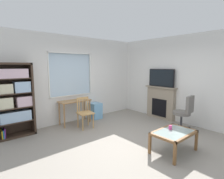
{
  "coord_description": "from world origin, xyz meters",
  "views": [
    {
      "loc": [
        -2.84,
        -2.78,
        1.83
      ],
      "look_at": [
        0.35,
        0.94,
        1.16
      ],
      "focal_mm": 28.2,
      "sensor_mm": 36.0,
      "label": 1
    }
  ],
  "objects_px": {
    "plastic_drawer_unit": "(95,111)",
    "sippy_cup": "(170,127)",
    "office_chair": "(185,111)",
    "bookshelf": "(14,98)",
    "desk_under_window": "(75,104)",
    "fireplace": "(161,102)",
    "tv": "(161,78)",
    "wooden_chair": "(85,112)",
    "coffee_table": "(174,135)"
  },
  "relations": [
    {
      "from": "plastic_drawer_unit",
      "to": "sippy_cup",
      "type": "height_order",
      "value": "same"
    },
    {
      "from": "office_chair",
      "to": "sippy_cup",
      "type": "height_order",
      "value": "office_chair"
    },
    {
      "from": "bookshelf",
      "to": "desk_under_window",
      "type": "height_order",
      "value": "bookshelf"
    },
    {
      "from": "fireplace",
      "to": "tv",
      "type": "distance_m",
      "value": 0.85
    },
    {
      "from": "office_chair",
      "to": "tv",
      "type": "bearing_deg",
      "value": 68.64
    },
    {
      "from": "plastic_drawer_unit",
      "to": "sippy_cup",
      "type": "relative_size",
      "value": 6.02
    },
    {
      "from": "bookshelf",
      "to": "wooden_chair",
      "type": "height_order",
      "value": "bookshelf"
    },
    {
      "from": "fireplace",
      "to": "office_chair",
      "type": "bearing_deg",
      "value": -112.18
    },
    {
      "from": "fireplace",
      "to": "sippy_cup",
      "type": "distance_m",
      "value": 2.34
    },
    {
      "from": "wooden_chair",
      "to": "fireplace",
      "type": "height_order",
      "value": "fireplace"
    },
    {
      "from": "plastic_drawer_unit",
      "to": "wooden_chair",
      "type": "bearing_deg",
      "value": -143.73
    },
    {
      "from": "office_chair",
      "to": "desk_under_window",
      "type": "bearing_deg",
      "value": 129.67
    },
    {
      "from": "bookshelf",
      "to": "plastic_drawer_unit",
      "type": "height_order",
      "value": "bookshelf"
    },
    {
      "from": "desk_under_window",
      "to": "office_chair",
      "type": "xyz_separation_m",
      "value": [
        2.09,
        -2.52,
        -0.07
      ]
    },
    {
      "from": "wooden_chair",
      "to": "coffee_table",
      "type": "relative_size",
      "value": 0.97
    },
    {
      "from": "bookshelf",
      "to": "tv",
      "type": "distance_m",
      "value": 4.47
    },
    {
      "from": "bookshelf",
      "to": "plastic_drawer_unit",
      "type": "relative_size",
      "value": 3.52
    },
    {
      "from": "fireplace",
      "to": "coffee_table",
      "type": "bearing_deg",
      "value": -139.48
    },
    {
      "from": "plastic_drawer_unit",
      "to": "sippy_cup",
      "type": "distance_m",
      "value": 2.96
    },
    {
      "from": "coffee_table",
      "to": "sippy_cup",
      "type": "relative_size",
      "value": 10.32
    },
    {
      "from": "plastic_drawer_unit",
      "to": "coffee_table",
      "type": "height_order",
      "value": "plastic_drawer_unit"
    },
    {
      "from": "bookshelf",
      "to": "plastic_drawer_unit",
      "type": "bearing_deg",
      "value": -1.33
    },
    {
      "from": "tv",
      "to": "sippy_cup",
      "type": "height_order",
      "value": "tv"
    },
    {
      "from": "fireplace",
      "to": "office_chair",
      "type": "distance_m",
      "value": 1.19
    },
    {
      "from": "bookshelf",
      "to": "coffee_table",
      "type": "height_order",
      "value": "bookshelf"
    },
    {
      "from": "sippy_cup",
      "to": "fireplace",
      "type": "bearing_deg",
      "value": 39.13
    },
    {
      "from": "desk_under_window",
      "to": "bookshelf",
      "type": "bearing_deg",
      "value": 176.31
    },
    {
      "from": "fireplace",
      "to": "tv",
      "type": "height_order",
      "value": "tv"
    },
    {
      "from": "plastic_drawer_unit",
      "to": "coffee_table",
      "type": "relative_size",
      "value": 0.58
    },
    {
      "from": "desk_under_window",
      "to": "fireplace",
      "type": "xyz_separation_m",
      "value": [
        2.54,
        -1.43,
        -0.06
      ]
    },
    {
      "from": "wooden_chair",
      "to": "office_chair",
      "type": "relative_size",
      "value": 0.9
    },
    {
      "from": "bookshelf",
      "to": "tv",
      "type": "height_order",
      "value": "bookshelf"
    },
    {
      "from": "bookshelf",
      "to": "sippy_cup",
      "type": "xyz_separation_m",
      "value": [
        2.39,
        -3.01,
        -0.52
      ]
    },
    {
      "from": "tv",
      "to": "office_chair",
      "type": "xyz_separation_m",
      "value": [
        -0.43,
        -1.1,
        -0.86
      ]
    },
    {
      "from": "coffee_table",
      "to": "tv",
      "type": "bearing_deg",
      "value": 40.79
    },
    {
      "from": "bookshelf",
      "to": "office_chair",
      "type": "relative_size",
      "value": 1.91
    },
    {
      "from": "office_chair",
      "to": "wooden_chair",
      "type": "bearing_deg",
      "value": 135.6
    },
    {
      "from": "desk_under_window",
      "to": "sippy_cup",
      "type": "height_order",
      "value": "desk_under_window"
    },
    {
      "from": "wooden_chair",
      "to": "sippy_cup",
      "type": "height_order",
      "value": "wooden_chair"
    },
    {
      "from": "plastic_drawer_unit",
      "to": "office_chair",
      "type": "xyz_separation_m",
      "value": [
        1.28,
        -2.57,
        0.28
      ]
    },
    {
      "from": "fireplace",
      "to": "tv",
      "type": "relative_size",
      "value": 1.18
    },
    {
      "from": "bookshelf",
      "to": "tv",
      "type": "xyz_separation_m",
      "value": [
        4.18,
        -1.53,
        0.4
      ]
    },
    {
      "from": "tv",
      "to": "coffee_table",
      "type": "xyz_separation_m",
      "value": [
        -1.85,
        -1.6,
        -1.03
      ]
    },
    {
      "from": "sippy_cup",
      "to": "office_chair",
      "type": "bearing_deg",
      "value": 15.42
    },
    {
      "from": "bookshelf",
      "to": "coffee_table",
      "type": "bearing_deg",
      "value": -53.24
    },
    {
      "from": "bookshelf",
      "to": "desk_under_window",
      "type": "bearing_deg",
      "value": -3.69
    },
    {
      "from": "plastic_drawer_unit",
      "to": "tv",
      "type": "distance_m",
      "value": 2.53
    },
    {
      "from": "fireplace",
      "to": "sippy_cup",
      "type": "bearing_deg",
      "value": -140.87
    },
    {
      "from": "desk_under_window",
      "to": "wooden_chair",
      "type": "distance_m",
      "value": 0.54
    },
    {
      "from": "wooden_chair",
      "to": "tv",
      "type": "distance_m",
      "value": 2.81
    }
  ]
}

